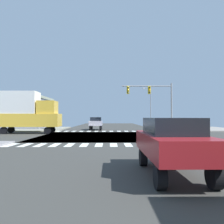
{
  "coord_description": "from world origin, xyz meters",
  "views": [
    {
      "loc": [
        -0.06,
        -22.6,
        1.91
      ],
      "look_at": [
        0.27,
        2.68,
        2.48
      ],
      "focal_mm": 35.85,
      "sensor_mm": 36.0,
      "label": 1
    }
  ],
  "objects_px": {
    "bank_building": "(0,113)",
    "sedan_trailing_3": "(96,122)",
    "street_lamp": "(149,103)",
    "box_truck_queued_1": "(27,111)",
    "traffic_signal_mast": "(152,96)",
    "sedan_crossing_2": "(172,141)"
  },
  "relations": [
    {
      "from": "street_lamp",
      "to": "box_truck_queued_1",
      "type": "relative_size",
      "value": 1.08
    },
    {
      "from": "bank_building",
      "to": "sedan_trailing_3",
      "type": "distance_m",
      "value": 16.87
    },
    {
      "from": "sedan_crossing_2",
      "to": "box_truck_queued_1",
      "type": "distance_m",
      "value": 22.12
    },
    {
      "from": "traffic_signal_mast",
      "to": "sedan_crossing_2",
      "type": "height_order",
      "value": "traffic_signal_mast"
    },
    {
      "from": "sedan_crossing_2",
      "to": "box_truck_queued_1",
      "type": "bearing_deg",
      "value": 121.78
    },
    {
      "from": "sedan_crossing_2",
      "to": "sedan_trailing_3",
      "type": "xyz_separation_m",
      "value": [
        -4.0,
        25.63,
        0.0
      ]
    },
    {
      "from": "traffic_signal_mast",
      "to": "sedan_crossing_2",
      "type": "relative_size",
      "value": 1.57
    },
    {
      "from": "traffic_signal_mast",
      "to": "street_lamp",
      "type": "distance_m",
      "value": 14.85
    },
    {
      "from": "sedan_crossing_2",
      "to": "box_truck_queued_1",
      "type": "relative_size",
      "value": 0.6
    },
    {
      "from": "street_lamp",
      "to": "sedan_trailing_3",
      "type": "height_order",
      "value": "street_lamp"
    },
    {
      "from": "bank_building",
      "to": "sedan_crossing_2",
      "type": "relative_size",
      "value": 4.05
    },
    {
      "from": "traffic_signal_mast",
      "to": "sedan_trailing_3",
      "type": "xyz_separation_m",
      "value": [
        -7.73,
        3.14,
        -3.67
      ]
    },
    {
      "from": "street_lamp",
      "to": "sedan_trailing_3",
      "type": "bearing_deg",
      "value": -130.96
    },
    {
      "from": "bank_building",
      "to": "sedan_trailing_3",
      "type": "bearing_deg",
      "value": -14.88
    },
    {
      "from": "box_truck_queued_1",
      "to": "sedan_trailing_3",
      "type": "xyz_separation_m",
      "value": [
        7.62,
        6.87,
        -1.45
      ]
    },
    {
      "from": "traffic_signal_mast",
      "to": "sedan_trailing_3",
      "type": "bearing_deg",
      "value": 157.88
    },
    {
      "from": "street_lamp",
      "to": "sedan_trailing_3",
      "type": "relative_size",
      "value": 1.81
    },
    {
      "from": "box_truck_queued_1",
      "to": "sedan_crossing_2",
      "type": "bearing_deg",
      "value": 31.78
    },
    {
      "from": "traffic_signal_mast",
      "to": "bank_building",
      "type": "height_order",
      "value": "traffic_signal_mast"
    },
    {
      "from": "street_lamp",
      "to": "bank_building",
      "type": "height_order",
      "value": "street_lamp"
    },
    {
      "from": "street_lamp",
      "to": "sedan_trailing_3",
      "type": "xyz_separation_m",
      "value": [
        -10.01,
        -11.53,
        -3.56
      ]
    },
    {
      "from": "street_lamp",
      "to": "box_truck_queued_1",
      "type": "height_order",
      "value": "street_lamp"
    }
  ]
}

